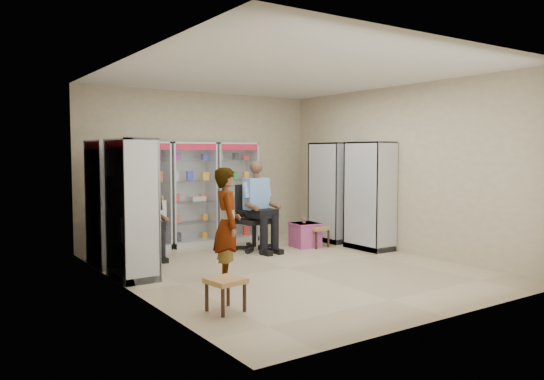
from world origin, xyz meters
TOP-DOWN VIEW (x-y plane):
  - floor at (0.00, 0.00)m, footprint 6.00×6.00m
  - room_shell at (0.00, 0.00)m, footprint 5.02×6.02m
  - cabinet_back_left at (-1.30, 2.73)m, footprint 0.90×0.50m
  - cabinet_back_mid at (-0.35, 2.73)m, footprint 0.90×0.50m
  - cabinet_back_right at (0.60, 2.73)m, footprint 0.90×0.50m
  - cabinet_right_far at (2.23, 1.60)m, footprint 0.90×0.50m
  - cabinet_right_near at (2.23, 0.50)m, footprint 0.90×0.50m
  - cabinet_left_far at (-2.23, 1.80)m, footprint 0.90×0.50m
  - cabinet_left_near at (-2.23, 0.70)m, footprint 0.90×0.50m
  - wooden_chair at (-1.55, 2.00)m, footprint 0.42×0.42m
  - seated_customer at (-1.55, 1.95)m, footprint 0.44×0.60m
  - office_chair at (0.38, 1.61)m, footprint 0.70×0.70m
  - seated_shopkeeper at (0.38, 1.56)m, footprint 0.55×0.74m
  - pink_trunk at (1.38, 1.35)m, footprint 0.52×0.50m
  - tea_glass at (1.35, 1.36)m, footprint 0.07×0.07m
  - woven_stool_a at (1.55, 1.21)m, footprint 0.42×0.42m
  - woven_stool_b at (-1.90, -1.44)m, footprint 0.43×0.43m
  - standing_man at (-1.18, -0.18)m, footprint 0.55×0.68m

SIDE VIEW (x-z plane):
  - floor at x=0.00m, z-range 0.00..0.00m
  - woven_stool_b at x=-1.90m, z-range 0.00..0.38m
  - woven_stool_a at x=1.55m, z-range 0.00..0.39m
  - pink_trunk at x=1.38m, z-range 0.00..0.46m
  - wooden_chair at x=-1.55m, z-range 0.00..0.94m
  - tea_glass at x=1.35m, z-range 0.46..0.56m
  - office_chair at x=0.38m, z-range 0.00..1.22m
  - seated_customer at x=-1.55m, z-range 0.00..1.34m
  - seated_shopkeeper at x=0.38m, z-range 0.00..1.55m
  - standing_man at x=-1.18m, z-range 0.00..1.59m
  - cabinet_back_left at x=-1.30m, z-range 0.00..2.00m
  - cabinet_back_mid at x=-0.35m, z-range 0.00..2.00m
  - cabinet_back_right at x=0.60m, z-range 0.00..2.00m
  - cabinet_right_far at x=2.23m, z-range 0.00..2.00m
  - cabinet_right_near at x=2.23m, z-range 0.00..2.00m
  - cabinet_left_far at x=-2.23m, z-range 0.00..2.00m
  - cabinet_left_near at x=-2.23m, z-range 0.00..2.00m
  - room_shell at x=0.00m, z-range 0.46..3.47m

